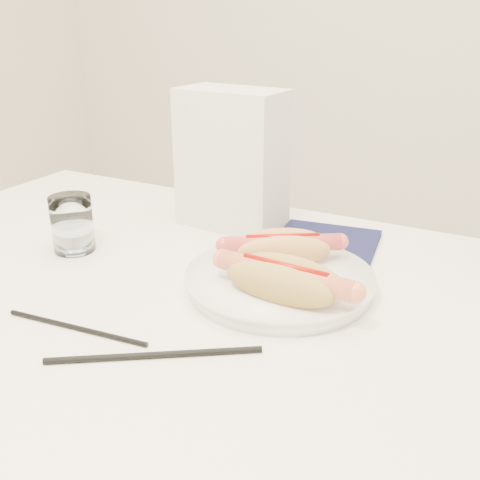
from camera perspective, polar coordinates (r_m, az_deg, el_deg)
The scene contains 9 objects.
table at distance 0.78m, azimuth -5.22°, elevation -9.67°, with size 1.20×0.80×0.75m.
plate at distance 0.77m, azimuth 4.02°, elevation -4.30°, with size 0.25×0.25×0.02m, color white.
hotdog_left at distance 0.80m, azimuth 4.31°, elevation -0.81°, with size 0.15×0.12×0.05m.
hotdog_right at distance 0.70m, azimuth 4.53°, elevation -4.08°, with size 0.18×0.08×0.05m.
water_glass at distance 0.91m, azimuth -16.63°, elevation 1.58°, with size 0.06×0.06×0.09m, color white.
chopstick_near at distance 0.70m, azimuth -16.25°, elevation -8.52°, with size 0.01×0.01×0.19m, color black.
chopstick_far at distance 0.63m, azimuth -8.66°, elevation -11.44°, with size 0.01×0.01×0.24m, color black.
napkin_box at distance 0.96m, azimuth -0.80°, elevation 8.14°, with size 0.18×0.10×0.23m, color silver.
navy_napkin at distance 0.91m, azimuth 8.63°, elevation -0.35°, with size 0.16×0.16×0.01m, color #111437.
Camera 1 is at (0.37, -0.55, 1.10)m, focal length 42.13 mm.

